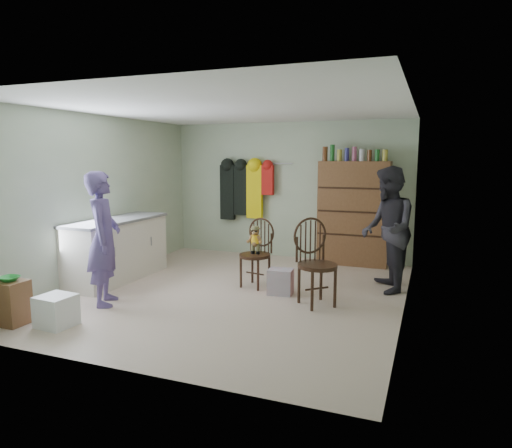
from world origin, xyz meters
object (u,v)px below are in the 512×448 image
at_px(chair_front, 257,247).
at_px(dresser, 353,213).
at_px(counter, 117,249).
at_px(chair_far, 315,259).

relative_size(chair_front, dresser, 0.48).
bearing_deg(dresser, counter, -144.31).
bearing_deg(chair_far, counter, 134.42).
distance_m(counter, dresser, 3.96).
xyz_separation_m(chair_far, dresser, (0.09, 2.38, 0.32)).
xyz_separation_m(counter, chair_front, (2.12, 0.43, 0.10)).
distance_m(chair_far, dresser, 2.40).
bearing_deg(counter, chair_front, 11.34).
relative_size(chair_front, chair_far, 0.90).
height_order(chair_front, dresser, dresser).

